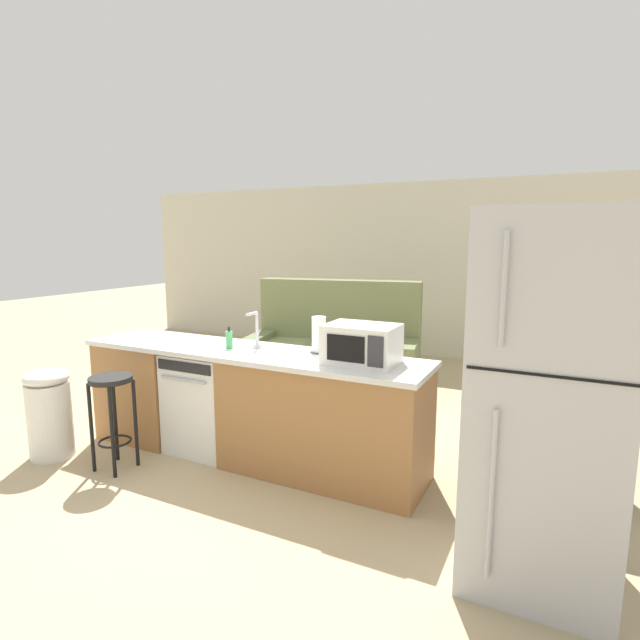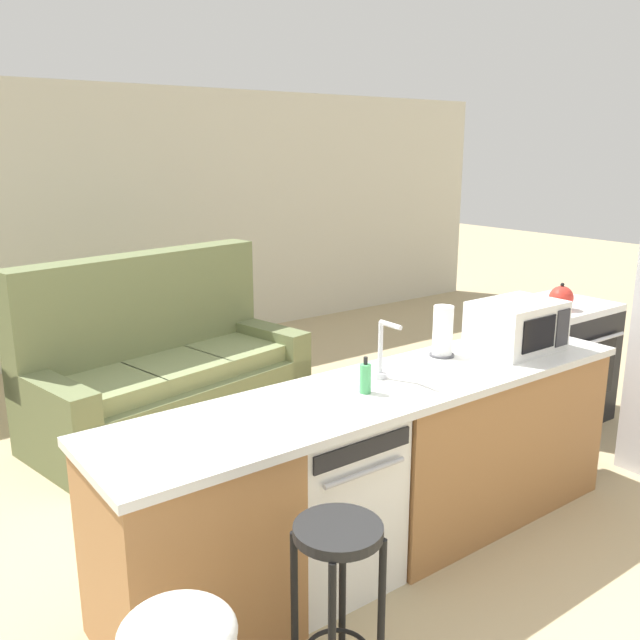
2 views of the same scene
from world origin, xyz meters
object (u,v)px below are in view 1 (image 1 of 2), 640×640
at_px(paper_towel_roll, 319,335).
at_px(kettle, 528,355).
at_px(dishwasher, 210,400).
at_px(couch, 335,353).
at_px(stove_range, 549,427).
at_px(trash_bin, 49,412).
at_px(microwave, 362,344).
at_px(soap_bottle, 229,339).
at_px(refrigerator, 547,403).
at_px(bar_stool, 112,402).

xyz_separation_m(paper_towel_roll, kettle, (1.48, 0.26, -0.05)).
xyz_separation_m(dishwasher, paper_towel_roll, (0.95, 0.17, 0.62)).
xyz_separation_m(kettle, couch, (-2.27, 1.75, -0.59)).
xyz_separation_m(stove_range, trash_bin, (-3.66, -1.27, -0.07)).
distance_m(microwave, soap_bottle, 1.14).
height_order(dishwasher, microwave, microwave).
height_order(refrigerator, kettle, refrigerator).
bearing_deg(trash_bin, dishwasher, 34.32).
height_order(soap_bottle, trash_bin, soap_bottle).
bearing_deg(kettle, microwave, -158.14).
distance_m(dishwasher, bar_stool, 0.77).
height_order(refrigerator, microwave, refrigerator).
bearing_deg(trash_bin, paper_towel_roll, 23.81).
bearing_deg(bar_stool, stove_range, 21.62).
bearing_deg(refrigerator, bar_stool, -178.19).
xyz_separation_m(refrigerator, couch, (-2.43, 2.72, -0.57)).
xyz_separation_m(dishwasher, refrigerator, (2.60, -0.55, 0.54)).
height_order(dishwasher, soap_bottle, soap_bottle).
relative_size(kettle, couch, 0.10).
bearing_deg(microwave, refrigerator, -24.15).
distance_m(soap_bottle, couch, 2.27).
xyz_separation_m(microwave, trash_bin, (-2.44, -0.72, -0.66)).
height_order(microwave, bar_stool, microwave).
relative_size(kettle, trash_bin, 0.28).
relative_size(microwave, trash_bin, 0.68).
xyz_separation_m(refrigerator, soap_bottle, (-2.36, 0.53, 0.01)).
bearing_deg(kettle, couch, 142.40).
bearing_deg(kettle, paper_towel_roll, -170.15).
distance_m(stove_range, soap_bottle, 2.48).
height_order(kettle, bar_stool, kettle).
xyz_separation_m(paper_towel_roll, couch, (-0.79, 2.00, -0.64)).
xyz_separation_m(kettle, trash_bin, (-3.49, -1.15, -0.61)).
distance_m(dishwasher, stove_range, 2.66).
height_order(dishwasher, kettle, kettle).
distance_m(soap_bottle, trash_bin, 1.59).
relative_size(refrigerator, trash_bin, 2.60).
relative_size(refrigerator, microwave, 3.84).
xyz_separation_m(refrigerator, trash_bin, (-3.66, -0.17, -0.58)).
bearing_deg(kettle, stove_range, 37.16).
relative_size(dishwasher, microwave, 1.68).
height_order(trash_bin, couch, couch).
relative_size(refrigerator, kettle, 9.37).
relative_size(bar_stool, couch, 0.35).
xyz_separation_m(paper_towel_roll, soap_bottle, (-0.71, -0.19, -0.07)).
height_order(bar_stool, trash_bin, same).
height_order(soap_bottle, kettle, kettle).
height_order(microwave, soap_bottle, microwave).
relative_size(paper_towel_roll, couch, 0.13).
height_order(refrigerator, soap_bottle, refrigerator).
height_order(dishwasher, refrigerator, refrigerator).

